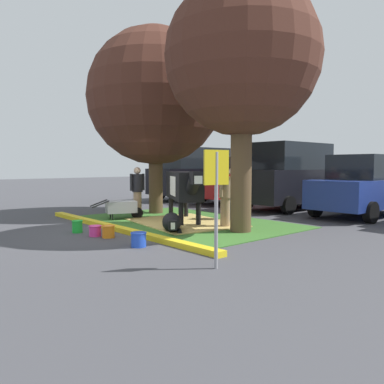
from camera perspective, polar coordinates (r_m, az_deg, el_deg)
name	(u,v)px	position (r m, az deg, el deg)	size (l,w,h in m)	color
ground_plane	(132,230)	(10.07, -8.93, -5.65)	(80.00, 80.00, 0.00)	#424247
grass_island	(184,222)	(11.38, -1.15, -4.44)	(6.48, 4.25, 0.02)	#386B28
curb_yellow	(116,228)	(10.09, -11.20, -5.32)	(7.68, 0.24, 0.12)	yellow
hay_bedding	(184,223)	(11.08, -1.18, -4.59)	(3.20, 2.40, 0.04)	tan
shade_tree_left	(155,97)	(13.57, -5.51, 13.88)	(4.64, 4.64, 6.35)	brown
shade_tree_right	(242,59)	(9.97, 7.47, 19.04)	(3.82, 3.82, 6.23)	brown
cow_holstein	(184,186)	(11.20, -1.14, 0.87)	(2.91, 1.86, 1.52)	black
calf_lying	(172,222)	(9.71, -3.02, -4.54)	(1.25, 1.03, 0.48)	black
person_handler	(137,190)	(12.45, -8.14, 0.23)	(0.34, 0.53, 1.62)	#9E7F5B
person_visitor_near	(225,196)	(10.32, 4.97, -0.66)	(0.34, 0.51, 1.58)	#9E7F5B
person_visitor_far	(232,192)	(11.71, 6.05, -0.01)	(0.49, 0.34, 1.61)	#23478C
wheelbarrow	(122,207)	(12.04, -10.41, -2.23)	(0.98, 1.60, 0.63)	gray
parking_sign	(216,185)	(6.15, 3.64, 1.01)	(0.16, 0.43, 1.93)	#99999E
bucket_green	(77,226)	(10.01, -16.72, -4.90)	(0.28, 0.28, 0.31)	green
bucket_pink	(95,231)	(9.40, -14.23, -5.59)	(0.31, 0.31, 0.26)	#EA3893
bucket_orange	(108,231)	(9.15, -12.34, -5.72)	(0.31, 0.31, 0.29)	orange
bucket_blue	(139,239)	(8.02, -7.96, -6.98)	(0.34, 0.34, 0.30)	blue
suv_black	(195,174)	(18.75, 0.50, 2.76)	(2.13, 4.61, 2.52)	black
sedan_red	(238,181)	(17.13, 6.85, 1.66)	(2.03, 4.41, 2.02)	red
suv_dark_grey	(291,176)	(15.20, 14.57, 2.34)	(2.13, 4.61, 2.52)	black
sedan_blue	(364,186)	(13.86, 24.25, 0.78)	(2.03, 4.41, 2.02)	navy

